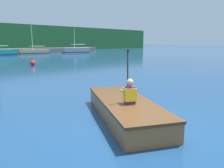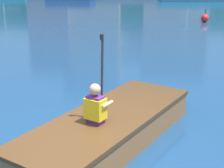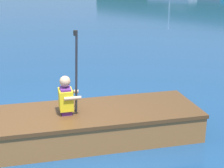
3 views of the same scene
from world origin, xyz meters
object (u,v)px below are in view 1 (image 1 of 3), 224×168
(moored_boat_dock_center_near, at_px, (76,50))
(moored_boat_dock_east_end, at_px, (34,52))
(rowboat_foreground, at_px, (124,107))
(person_paddler, at_px, (130,92))
(channel_buoy, at_px, (33,63))

(moored_boat_dock_center_near, distance_m, moored_boat_dock_east_end, 7.45)
(moored_boat_dock_center_near, distance_m, rowboat_foreground, 36.61)
(moored_boat_dock_east_end, height_order, rowboat_foreground, moored_boat_dock_east_end)
(moored_boat_dock_center_near, xyz_separation_m, moored_boat_dock_east_end, (-7.11, 2.22, -0.13))
(moored_boat_dock_center_near, bearing_deg, moored_boat_dock_east_end, 162.69)
(moored_boat_dock_east_end, bearing_deg, rowboat_foreground, -109.80)
(rowboat_foreground, bearing_deg, person_paddler, -117.37)
(person_paddler, bearing_deg, channel_buoy, 75.41)
(moored_boat_dock_east_end, relative_size, person_paddler, 4.06)
(moored_boat_dock_east_end, relative_size, rowboat_foreground, 1.41)
(moored_boat_dock_center_near, distance_m, channel_buoy, 22.75)
(moored_boat_dock_center_near, height_order, channel_buoy, moored_boat_dock_center_near)
(moored_boat_dock_east_end, xyz_separation_m, channel_buoy, (-8.35, -18.91, -0.13))
(moored_boat_dock_east_end, distance_m, person_paddler, 35.92)
(moored_boat_dock_center_near, bearing_deg, rowboat_foreground, -121.53)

